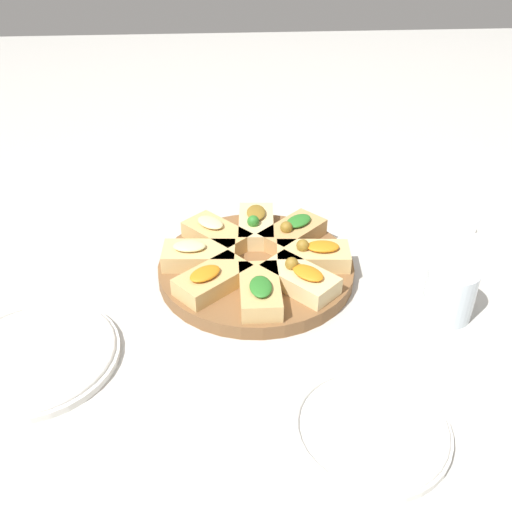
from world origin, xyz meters
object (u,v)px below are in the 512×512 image
at_px(plate_left, 370,428).
at_px(water_glass, 450,293).
at_px(plate_right, 34,355).
at_px(napkin_stack, 428,214).
at_px(serving_board, 256,269).

distance_m(plate_left, water_glass, 0.26).
bearing_deg(plate_right, napkin_stack, -152.37).
bearing_deg(water_glass, serving_board, -22.95).
height_order(plate_right, napkin_stack, plate_right).
bearing_deg(water_glass, plate_right, 5.73).
height_order(plate_left, water_glass, water_glass).
relative_size(plate_left, water_glass, 2.39).
distance_m(plate_left, plate_right, 0.44).
relative_size(serving_board, napkin_stack, 2.24).
relative_size(plate_right, water_glass, 2.86).
relative_size(water_glass, napkin_stack, 0.57).
relative_size(plate_right, napkin_stack, 1.63).
distance_m(plate_right, napkin_stack, 0.71).
bearing_deg(plate_right, water_glass, -174.27).
bearing_deg(plate_right, plate_left, 160.52).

